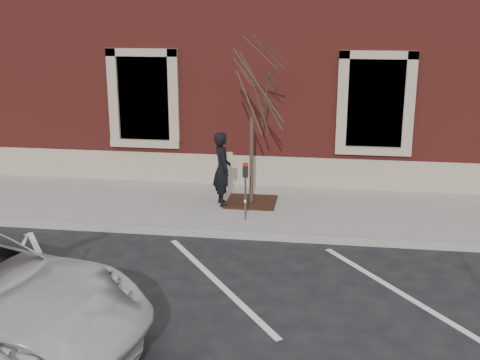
# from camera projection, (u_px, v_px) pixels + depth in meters

# --- Properties ---
(ground) EXTENTS (120.00, 120.00, 0.00)m
(ground) POSITION_uv_depth(u_px,v_px,m) (236.00, 237.00, 12.77)
(ground) COLOR #28282B
(ground) RESTS_ON ground
(sidewalk_near) EXTENTS (40.00, 3.50, 0.15)m
(sidewalk_near) POSITION_uv_depth(u_px,v_px,m) (247.00, 208.00, 14.41)
(sidewalk_near) COLOR #A5A29B
(sidewalk_near) RESTS_ON ground
(curb_near) EXTENTS (40.00, 0.12, 0.15)m
(curb_near) POSITION_uv_depth(u_px,v_px,m) (236.00, 235.00, 12.70)
(curb_near) COLOR #9E9E99
(curb_near) RESTS_ON ground
(parking_stripes) EXTENTS (28.00, 4.40, 0.01)m
(parking_stripes) POSITION_uv_depth(u_px,v_px,m) (217.00, 282.00, 10.67)
(parking_stripes) COLOR silver
(parking_stripes) RESTS_ON ground
(building_civic) EXTENTS (40.00, 8.62, 8.00)m
(building_civic) POSITION_uv_depth(u_px,v_px,m) (273.00, 32.00, 19.04)
(building_civic) COLOR maroon
(building_civic) RESTS_ON ground
(man) EXTENTS (0.64, 0.76, 1.76)m
(man) POSITION_uv_depth(u_px,v_px,m) (222.00, 169.00, 14.21)
(man) COLOR black
(man) RESTS_ON sidewalk_near
(parking_meter) EXTENTS (0.12, 0.09, 1.30)m
(parking_meter) POSITION_uv_depth(u_px,v_px,m) (245.00, 181.00, 13.15)
(parking_meter) COLOR #595B60
(parking_meter) RESTS_ON sidewalk_near
(tree_grate) EXTENTS (1.20, 1.20, 0.03)m
(tree_grate) POSITION_uv_depth(u_px,v_px,m) (251.00, 202.00, 14.59)
(tree_grate) COLOR #3A1A12
(tree_grate) RESTS_ON sidewalk_near
(sapling) EXTENTS (2.30, 2.30, 3.83)m
(sapling) POSITION_uv_depth(u_px,v_px,m) (252.00, 92.00, 13.87)
(sapling) COLOR #433628
(sapling) RESTS_ON sidewalk_near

